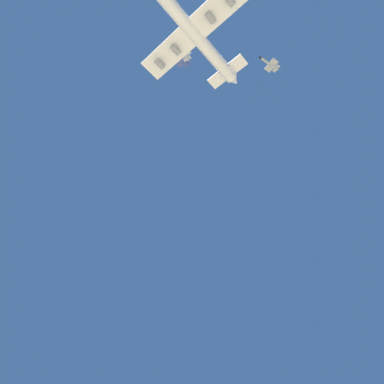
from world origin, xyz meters
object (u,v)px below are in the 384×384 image
(chase_jet_left_wing, at_px, (182,51))
(carrier_jet, at_px, (191,30))
(chase_jet_right_wing, at_px, (179,59))
(chase_jet_lead, at_px, (269,64))

(chase_jet_left_wing, bearing_deg, carrier_jet, 43.16)
(chase_jet_left_wing, height_order, chase_jet_right_wing, chase_jet_right_wing)
(chase_jet_lead, height_order, chase_jet_left_wing, chase_jet_left_wing)
(carrier_jet, xyz_separation_m, chase_jet_right_wing, (-5.18, -30.59, 33.57))
(chase_jet_right_wing, bearing_deg, chase_jet_lead, 147.45)
(chase_jet_lead, bearing_deg, chase_jet_right_wing, -35.67)
(chase_jet_left_wing, bearing_deg, chase_jet_right_wing, -133.88)
(carrier_jet, xyz_separation_m, chase_jet_left_wing, (-4.18, -22.91, 28.63))
(chase_jet_lead, bearing_deg, chase_jet_left_wing, -27.49)
(carrier_jet, relative_size, chase_jet_lead, 4.79)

